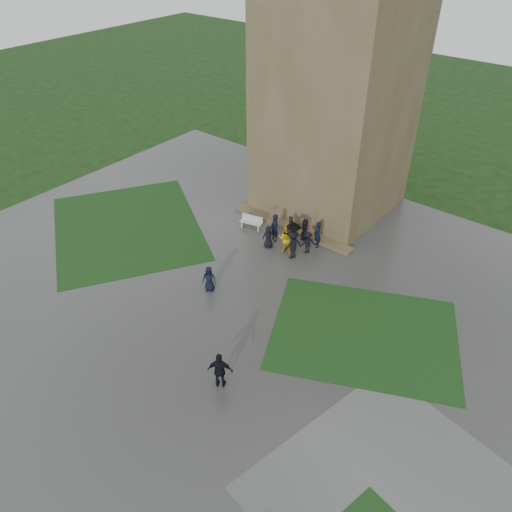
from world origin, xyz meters
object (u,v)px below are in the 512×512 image
Objects in this scene: pedestrian_mid at (209,279)px; pedestrian_near at (220,370)px; bench at (251,222)px; tower at (339,73)px.

pedestrian_near is at bearing -75.16° from pedestrian_mid.
bench is 1.01× the size of pedestrian_mid.
tower is at bearing -105.52° from pedestrian_near.
tower reaches higher than pedestrian_near.
pedestrian_near is (5.10, -16.84, -8.03)m from tower.
bench is at bearing -89.07° from pedestrian_near.
bench is 0.81× the size of pedestrian_near.
tower is 14.78m from pedestrian_mid.
tower reaches higher than pedestrian_mid.
pedestrian_near is at bearing -70.42° from bench.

